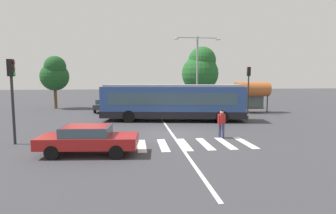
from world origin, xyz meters
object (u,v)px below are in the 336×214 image
object	(u,v)px
pedestrian_crossing_street	(222,122)
background_tree_right	(201,70)
background_tree_left	(55,74)
parked_car_blue	(200,103)
traffic_light_near_corner	(12,88)
parked_car_black	(129,104)
parked_car_charcoal	(105,104)
bus_stop_shelter	(252,90)
city_transit_bus	(173,102)
traffic_light_far_corner	(248,83)
parked_car_white	(223,103)
parked_car_silver	(178,103)
twin_arm_street_lamp	(197,65)
foreground_sedan	(88,138)
parked_car_red	(154,104)

from	to	relation	value
pedestrian_crossing_street	background_tree_right	distance (m)	22.90
background_tree_left	parked_car_blue	bearing A→B (deg)	-12.36
parked_car_blue	traffic_light_near_corner	size ratio (longest dim) A/B	0.99
parked_car_black	background_tree_left	world-z (taller)	background_tree_left
parked_car_charcoal	bus_stop_shelter	world-z (taller)	bus_stop_shelter
bus_stop_shelter	city_transit_bus	bearing A→B (deg)	-153.00
parked_car_blue	background_tree_left	size ratio (longest dim) A/B	0.72
city_transit_bus	traffic_light_far_corner	size ratio (longest dim) A/B	2.58
city_transit_bus	traffic_light_far_corner	distance (m)	9.01
parked_car_charcoal	parked_car_blue	size ratio (longest dim) A/B	1.01
parked_car_blue	traffic_light_far_corner	xyz separation A→B (m)	(3.93, -4.09, 2.41)
parked_car_black	parked_car_white	xyz separation A→B (m)	(10.74, -0.31, 0.00)
pedestrian_crossing_street	parked_car_charcoal	distance (m)	16.87
parked_car_white	traffic_light_far_corner	bearing A→B (deg)	-74.55
background_tree_left	background_tree_right	size ratio (longest dim) A/B	0.77
parked_car_silver	bus_stop_shelter	size ratio (longest dim) A/B	1.24
bus_stop_shelter	twin_arm_street_lamp	bearing A→B (deg)	161.69
parked_car_black	traffic_light_near_corner	bearing A→B (deg)	-111.36
traffic_light_near_corner	background_tree_right	size ratio (longest dim) A/B	0.56
pedestrian_crossing_street	traffic_light_near_corner	xyz separation A→B (m)	(-11.60, -0.11, 2.10)
pedestrian_crossing_street	bus_stop_shelter	distance (m)	13.77
parked_car_charcoal	parked_car_black	distance (m)	2.71
parked_car_black	background_tree_left	distance (m)	9.95
twin_arm_street_lamp	city_transit_bus	bearing A→B (deg)	-119.22
parked_car_black	background_tree_left	xyz separation A→B (m)	(-8.79, 3.20, 3.40)
pedestrian_crossing_street	foreground_sedan	size ratio (longest dim) A/B	0.37
parked_car_blue	background_tree_right	size ratio (longest dim) A/B	0.56
parked_car_white	parked_car_black	bearing A→B (deg)	178.35
twin_arm_street_lamp	bus_stop_shelter	bearing A→B (deg)	-18.31
parked_car_charcoal	pedestrian_crossing_street	bearing A→B (deg)	-60.33
traffic_light_far_corner	parked_car_charcoal	bearing A→B (deg)	164.11
parked_car_red	parked_car_silver	bearing A→B (deg)	8.98
parked_car_silver	background_tree_left	distance (m)	15.07
parked_car_charcoal	parked_car_blue	distance (m)	10.67
pedestrian_crossing_street	foreground_sedan	bearing A→B (deg)	-159.87
parked_car_charcoal	background_tree_right	bearing A→B (deg)	30.77
city_transit_bus	traffic_light_near_corner	bearing A→B (deg)	-143.58
parked_car_blue	traffic_light_far_corner	distance (m)	6.16
foreground_sedan	background_tree_right	size ratio (longest dim) A/B	0.58
city_transit_bus	parked_car_black	xyz separation A→B (m)	(-3.75, 8.03, -0.82)
parked_car_blue	parked_car_charcoal	bearing A→B (deg)	179.66
city_transit_bus	parked_car_silver	world-z (taller)	city_transit_bus
parked_car_blue	twin_arm_street_lamp	distance (m)	4.52
pedestrian_crossing_street	bus_stop_shelter	world-z (taller)	bus_stop_shelter
parked_car_black	parked_car_red	size ratio (longest dim) A/B	1.01
traffic_light_near_corner	parked_car_charcoal	bearing A→B (deg)	77.57
background_tree_right	background_tree_left	bearing A→B (deg)	-168.25
city_transit_bus	background_tree_left	distance (m)	17.03
parked_car_black	city_transit_bus	bearing A→B (deg)	-64.94
twin_arm_street_lamp	parked_car_charcoal	bearing A→B (deg)	173.33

